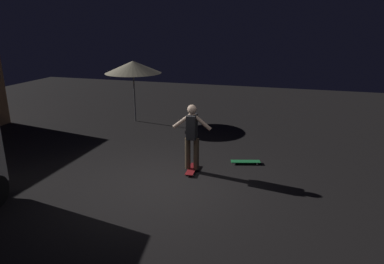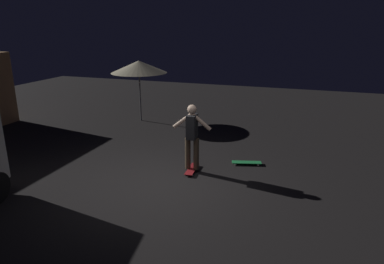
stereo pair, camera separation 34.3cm
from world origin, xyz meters
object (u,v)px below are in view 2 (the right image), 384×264
(skater, at_px, (192,133))
(skateboard_ridden, at_px, (192,169))
(patio_umbrella, at_px, (139,67))
(skateboard_spare, at_px, (247,163))

(skater, bearing_deg, skateboard_ridden, 0.00)
(patio_umbrella, height_order, skateboard_ridden, patio_umbrella)
(patio_umbrella, relative_size, skateboard_spare, 2.86)
(patio_umbrella, bearing_deg, skateboard_spare, -123.34)
(skateboard_ridden, distance_m, skateboard_spare, 1.53)
(skateboard_spare, bearing_deg, skateboard_ridden, 125.84)
(skateboard_spare, bearing_deg, patio_umbrella, 56.66)
(skateboard_ridden, relative_size, skater, 0.47)
(patio_umbrella, distance_m, skateboard_ridden, 5.66)
(skateboard_spare, height_order, skater, skater)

